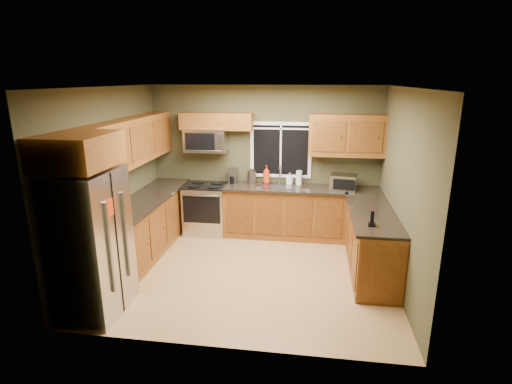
% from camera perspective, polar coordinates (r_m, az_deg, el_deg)
% --- Properties ---
extents(floor, '(4.20, 4.20, 0.00)m').
position_cam_1_polar(floor, '(6.16, -0.94, -11.23)').
color(floor, '#AA7D4A').
rests_on(floor, ground).
extents(ceiling, '(4.20, 4.20, 0.00)m').
position_cam_1_polar(ceiling, '(5.48, -1.08, 14.77)').
color(ceiling, white).
rests_on(ceiling, back_wall).
extents(back_wall, '(4.20, 0.00, 4.20)m').
position_cam_1_polar(back_wall, '(7.40, 1.22, 4.57)').
color(back_wall, '#423F25').
rests_on(back_wall, ground).
extents(front_wall, '(4.20, 0.00, 4.20)m').
position_cam_1_polar(front_wall, '(3.99, -5.14, -5.64)').
color(front_wall, '#423F25').
rests_on(front_wall, ground).
extents(left_wall, '(0.00, 3.60, 3.60)m').
position_cam_1_polar(left_wall, '(6.34, -20.09, 1.64)').
color(left_wall, '#423F25').
rests_on(left_wall, ground).
extents(right_wall, '(0.00, 3.60, 3.60)m').
position_cam_1_polar(right_wall, '(5.73, 20.20, 0.16)').
color(right_wall, '#423F25').
rests_on(right_wall, ground).
extents(window, '(1.12, 0.03, 1.02)m').
position_cam_1_polar(window, '(7.32, 3.56, 6.02)').
color(window, white).
rests_on(window, back_wall).
extents(base_cabinets_left, '(0.60, 2.65, 0.90)m').
position_cam_1_polar(base_cabinets_left, '(6.88, -15.33, -4.72)').
color(base_cabinets_left, brown).
rests_on(base_cabinets_left, ground).
extents(countertop_left, '(0.65, 2.65, 0.04)m').
position_cam_1_polar(countertop_left, '(6.72, -15.43, -0.98)').
color(countertop_left, black).
rests_on(countertop_left, base_cabinets_left).
extents(base_cabinets_back, '(2.17, 0.60, 0.90)m').
position_cam_1_polar(base_cabinets_back, '(7.31, 4.12, -2.93)').
color(base_cabinets_back, brown).
rests_on(base_cabinets_back, ground).
extents(countertop_back, '(2.17, 0.65, 0.04)m').
position_cam_1_polar(countertop_back, '(7.15, 4.18, 0.57)').
color(countertop_back, black).
rests_on(countertop_back, base_cabinets_back).
extents(base_cabinets_peninsula, '(0.60, 2.52, 0.90)m').
position_cam_1_polar(base_cabinets_peninsula, '(6.47, 15.88, -6.12)').
color(base_cabinets_peninsula, brown).
rests_on(base_cabinets_peninsula, ground).
extents(countertop_peninsula, '(0.65, 2.50, 0.04)m').
position_cam_1_polar(countertop_peninsula, '(6.31, 15.97, -2.13)').
color(countertop_peninsula, black).
rests_on(countertop_peninsula, base_cabinets_peninsula).
extents(upper_cabinets_left, '(0.33, 2.65, 0.72)m').
position_cam_1_polar(upper_cabinets_left, '(6.59, -17.32, 6.93)').
color(upper_cabinets_left, brown).
rests_on(upper_cabinets_left, left_wall).
extents(upper_cabinets_back_left, '(1.30, 0.33, 0.30)m').
position_cam_1_polar(upper_cabinets_back_left, '(7.29, -5.66, 10.04)').
color(upper_cabinets_back_left, brown).
rests_on(upper_cabinets_back_left, back_wall).
extents(upper_cabinets_back_right, '(1.30, 0.33, 0.72)m').
position_cam_1_polar(upper_cabinets_back_right, '(7.13, 12.84, 7.89)').
color(upper_cabinets_back_right, brown).
rests_on(upper_cabinets_back_right, back_wall).
extents(upper_cabinet_over_fridge, '(0.72, 0.90, 0.38)m').
position_cam_1_polar(upper_cabinet_over_fridge, '(4.93, -24.13, 5.42)').
color(upper_cabinet_over_fridge, brown).
rests_on(upper_cabinet_over_fridge, left_wall).
extents(refrigerator, '(0.74, 0.90, 1.80)m').
position_cam_1_polar(refrigerator, '(5.23, -22.71, -6.81)').
color(refrigerator, '#B7B7BC').
rests_on(refrigerator, ground).
extents(range, '(0.76, 0.69, 0.94)m').
position_cam_1_polar(range, '(7.52, -7.11, -2.34)').
color(range, '#B7B7BC').
rests_on(range, ground).
extents(microwave, '(0.76, 0.41, 0.42)m').
position_cam_1_polar(microwave, '(7.35, -7.17, 7.37)').
color(microwave, '#B7B7BC').
rests_on(microwave, back_wall).
extents(sink, '(0.60, 0.42, 0.36)m').
position_cam_1_polar(sink, '(7.17, 3.28, 0.89)').
color(sink, slate).
rests_on(sink, countertop_back).
extents(toaster_oven, '(0.49, 0.41, 0.27)m').
position_cam_1_polar(toaster_oven, '(7.07, 12.38, 1.37)').
color(toaster_oven, '#B7B7BC').
rests_on(toaster_oven, countertop_back).
extents(coffee_maker, '(0.18, 0.23, 0.27)m').
position_cam_1_polar(coffee_maker, '(7.39, -3.35, 2.26)').
color(coffee_maker, slate).
rests_on(coffee_maker, countertop_back).
extents(kettle, '(0.19, 0.19, 0.29)m').
position_cam_1_polar(kettle, '(7.35, -0.60, 2.27)').
color(kettle, '#B7B7BC').
rests_on(kettle, countertop_back).
extents(paper_towel_roll, '(0.13, 0.13, 0.28)m').
position_cam_1_polar(paper_towel_roll, '(7.30, 6.16, 2.04)').
color(paper_towel_roll, white).
rests_on(paper_towel_roll, countertop_back).
extents(soap_bottle_a, '(0.16, 0.16, 0.33)m').
position_cam_1_polar(soap_bottle_a, '(7.35, 1.51, 2.54)').
color(soap_bottle_a, red).
rests_on(soap_bottle_a, countertop_back).
extents(soap_bottle_b, '(0.12, 0.12, 0.20)m').
position_cam_1_polar(soap_bottle_b, '(7.33, 4.84, 1.94)').
color(soap_bottle_b, white).
rests_on(soap_bottle_b, countertop_back).
extents(cordless_phone, '(0.10, 0.10, 0.20)m').
position_cam_1_polar(cordless_phone, '(5.47, 16.22, -4.07)').
color(cordless_phone, black).
rests_on(cordless_phone, countertop_peninsula).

